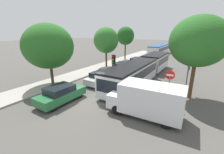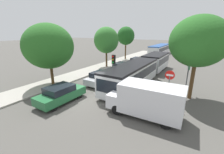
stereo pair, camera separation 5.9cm
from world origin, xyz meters
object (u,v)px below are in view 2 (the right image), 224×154
(tree_left_mid, at_px, (106,41))
(tree_right_near, at_px, (198,43))
(queued_car_navy, at_px, (121,68))
(tree_left_near, at_px, (49,46))
(traffic_light, at_px, (114,64))
(tree_left_far, at_px, (126,36))
(no_entry_sign, at_px, (169,83))
(city_bus_rear, at_px, (160,49))
(queued_car_green, at_px, (61,94))
(queued_car_silver, at_px, (101,78))
(articulated_bus, at_px, (144,67))
(queued_car_black, at_px, (137,62))
(white_van, at_px, (147,99))
(direction_sign_post, at_px, (189,67))

(tree_left_mid, height_order, tree_right_near, tree_right_near)
(queued_car_navy, height_order, tree_left_near, tree_left_near)
(traffic_light, relative_size, tree_right_near, 0.49)
(tree_right_near, bearing_deg, tree_left_far, 133.72)
(no_entry_sign, bearing_deg, city_bus_rear, -164.34)
(queued_car_green, xyz_separation_m, queued_car_silver, (0.14, 5.43, -0.02))
(city_bus_rear, xyz_separation_m, tree_right_near, (8.96, -24.47, 3.34))
(articulated_bus, distance_m, tree_left_mid, 8.25)
(queued_car_black, height_order, traffic_light, traffic_light)
(tree_left_mid, relative_size, tree_right_near, 0.92)
(no_entry_sign, distance_m, tree_right_near, 3.98)
(queued_car_silver, height_order, white_van, white_van)
(queued_car_silver, xyz_separation_m, tree_left_far, (-4.27, 14.68, 4.07))
(queued_car_black, distance_m, white_van, 15.67)
(traffic_light, height_order, direction_sign_post, direction_sign_post)
(traffic_light, bearing_deg, direction_sign_post, 104.84)
(articulated_bus, distance_m, queued_car_navy, 3.88)
(tree_left_mid, relative_size, tree_left_far, 0.96)
(city_bus_rear, height_order, queued_car_navy, city_bus_rear)
(queued_car_black, distance_m, tree_left_mid, 6.28)
(traffic_light, bearing_deg, no_entry_sign, 77.16)
(queued_car_green, bearing_deg, tree_left_mid, 17.92)
(queued_car_silver, bearing_deg, queued_car_navy, 4.01)
(queued_car_black, distance_m, tree_right_near, 13.54)
(queued_car_silver, height_order, tree_left_near, tree_left_near)
(city_bus_rear, relative_size, tree_right_near, 1.65)
(queued_car_black, xyz_separation_m, tree_right_near, (8.79, -9.48, 4.01))
(queued_car_navy, height_order, white_van, white_van)
(tree_left_mid, height_order, tree_left_far, tree_left_far)
(tree_left_near, bearing_deg, tree_left_far, 90.42)
(articulated_bus, relative_size, white_van, 3.24)
(tree_left_mid, xyz_separation_m, tree_left_far, (-0.40, 7.68, 0.56))
(queued_car_green, distance_m, no_entry_sign, 8.66)
(city_bus_rear, xyz_separation_m, tree_left_near, (-4.07, -28.51, 2.76))
(queued_car_silver, relative_size, queued_car_black, 0.95)
(white_van, height_order, traffic_light, traffic_light)
(queued_car_black, xyz_separation_m, no_entry_sign, (7.34, -11.83, 1.14))
(queued_car_silver, relative_size, tree_left_mid, 0.63)
(tree_left_near, bearing_deg, direction_sign_post, 20.72)
(traffic_light, xyz_separation_m, tree_left_far, (-6.07, 14.91, 2.27))
(queued_car_green, relative_size, traffic_light, 1.21)
(queued_car_silver, relative_size, tree_left_far, 0.61)
(queued_car_green, bearing_deg, no_entry_sign, -60.97)
(articulated_bus, bearing_deg, queued_car_silver, -38.19)
(queued_car_green, relative_size, tree_left_mid, 0.65)
(no_entry_sign, relative_size, direction_sign_post, 0.78)
(white_van, bearing_deg, no_entry_sign, -111.61)
(city_bus_rear, height_order, queued_car_green, city_bus_rear)
(white_van, height_order, tree_left_far, tree_left_far)
(queued_car_silver, distance_m, tree_left_near, 6.24)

